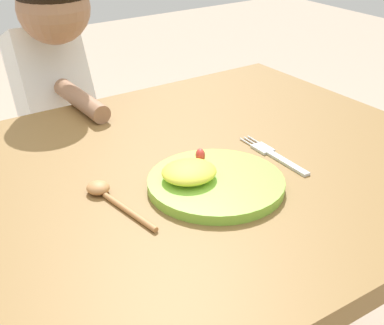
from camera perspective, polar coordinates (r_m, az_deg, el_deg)
name	(u,v)px	position (r m, az deg, el deg)	size (l,w,h in m)	color
dining_table	(206,207)	(1.20, 1.42, -4.54)	(1.05, 0.91, 0.72)	olive
plate	(211,181)	(1.05, 1.91, -1.89)	(0.26, 0.26, 0.05)	#88C740
fork	(274,155)	(1.18, 8.36, 0.72)	(0.03, 0.21, 0.01)	silver
spoon	(106,194)	(1.03, -8.69, -3.18)	(0.05, 0.20, 0.02)	#BE804A
person	(57,129)	(1.66, -13.51, 3.32)	(0.19, 0.45, 1.04)	#474F57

